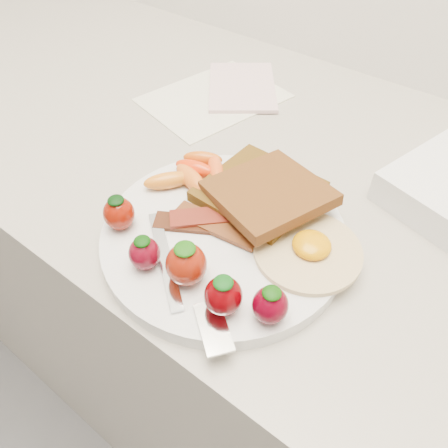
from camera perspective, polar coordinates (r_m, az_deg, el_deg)
The scene contains 11 objects.
counter at distance 0.94m, azimuth 6.83°, elevation -15.15°, with size 2.00×0.60×0.90m, color gray.
plate at distance 0.49m, azimuth 0.00°, elevation -1.55°, with size 0.27×0.27×0.02m, color silver.
toast_lower at distance 0.52m, azimuth 4.59°, elevation 4.29°, with size 0.12×0.12×0.01m, color #3A250B.
toast_upper at distance 0.49m, azimuth 5.81°, elevation 4.07°, with size 0.12×0.12×0.01m, color #321306.
fried_egg at distance 0.46m, azimuth 11.01°, elevation -3.21°, with size 0.13×0.13×0.02m.
bacon_strips at distance 0.48m, azimuth -1.72°, elevation 0.31°, with size 0.12×0.10×0.01m.
baby_carrots at distance 0.54m, azimuth -4.00°, elevation 6.77°, with size 0.08×0.11×0.02m.
strawberries at distance 0.42m, azimuth -4.90°, elevation -5.28°, with size 0.23×0.06×0.05m.
fork at distance 0.43m, azimuth -5.06°, elevation -8.21°, with size 0.18×0.10×0.00m.
paper_sheet at distance 0.73m, azimuth -1.36°, elevation 16.14°, with size 0.16×0.21×0.00m, color beige.
notepad at distance 0.76m, azimuth 2.37°, elevation 17.51°, with size 0.11×0.16×0.01m, color beige.
Camera 1 is at (0.18, 1.28, 1.27)m, focal length 35.00 mm.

